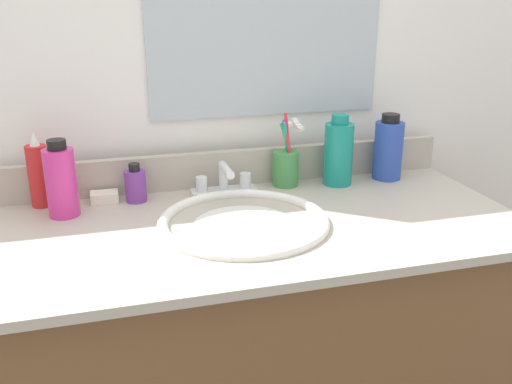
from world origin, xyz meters
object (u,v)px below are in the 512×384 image
at_px(bottle_soap_pink, 61,181).
at_px(bottle_mouthwash_teal, 338,153).
at_px(bottle_spray_red, 39,174).
at_px(bottle_shampoo_blue, 388,149).
at_px(soap_bar, 105,197).
at_px(bottle_cream_purple, 135,185).
at_px(faucet, 224,184).
at_px(cup_green, 286,165).

xyz_separation_m(bottle_soap_pink, bottle_mouthwash_teal, (0.67, 0.04, 0.00)).
relative_size(bottle_spray_red, bottle_mouthwash_teal, 0.97).
distance_m(bottle_shampoo_blue, soap_bar, 0.73).
bearing_deg(bottle_mouthwash_teal, bottle_cream_purple, 178.85).
distance_m(faucet, soap_bar, 0.29).
height_order(bottle_cream_purple, bottle_soap_pink, bottle_soap_pink).
xyz_separation_m(bottle_shampoo_blue, bottle_mouthwash_teal, (-0.15, -0.01, 0.00)).
height_order(bottle_spray_red, bottle_soap_pink, bottle_spray_red).
bearing_deg(bottle_soap_pink, bottle_cream_purple, 17.02).
bearing_deg(bottle_soap_pink, bottle_spray_red, 124.50).
bearing_deg(cup_green, bottle_mouthwash_teal, -11.07).
relative_size(bottle_cream_purple, cup_green, 0.49).
bearing_deg(faucet, bottle_cream_purple, 176.91).
bearing_deg(bottle_spray_red, bottle_shampoo_blue, -1.95).
relative_size(bottle_soap_pink, soap_bar, 2.71).
distance_m(faucet, bottle_shampoo_blue, 0.45).
bearing_deg(bottle_cream_purple, soap_bar, 168.54).
height_order(bottle_soap_pink, cup_green, cup_green).
relative_size(bottle_shampoo_blue, bottle_cream_purple, 1.87).
distance_m(faucet, bottle_mouthwash_teal, 0.31).
height_order(faucet, bottle_shampoo_blue, bottle_shampoo_blue).
distance_m(bottle_soap_pink, cup_green, 0.55).
distance_m(bottle_cream_purple, cup_green, 0.38).
bearing_deg(faucet, bottle_spray_red, 174.78).
height_order(bottle_shampoo_blue, bottle_soap_pink, same).
bearing_deg(bottle_spray_red, cup_green, -1.15).
height_order(bottle_cream_purple, soap_bar, bottle_cream_purple).
height_order(bottle_spray_red, bottle_shampoo_blue, bottle_spray_red).
height_order(bottle_soap_pink, soap_bar, bottle_soap_pink).
distance_m(bottle_spray_red, bottle_cream_purple, 0.22).
bearing_deg(soap_bar, bottle_cream_purple, -11.46).
xyz_separation_m(bottle_spray_red, bottle_cream_purple, (0.21, -0.03, -0.04)).
bearing_deg(bottle_spray_red, bottle_soap_pink, -55.50).
xyz_separation_m(faucet, soap_bar, (-0.28, 0.03, -0.02)).
bearing_deg(bottle_mouthwash_teal, bottle_shampoo_blue, 3.15).
bearing_deg(soap_bar, cup_green, 0.07).
bearing_deg(bottle_spray_red, bottle_cream_purple, -7.31).
distance_m(bottle_spray_red, bottle_mouthwash_teal, 0.73).
height_order(bottle_spray_red, soap_bar, bottle_spray_red).
height_order(bottle_spray_red, cup_green, cup_green).
bearing_deg(soap_bar, bottle_soap_pink, -143.80).
bearing_deg(faucet, cup_green, 9.04).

